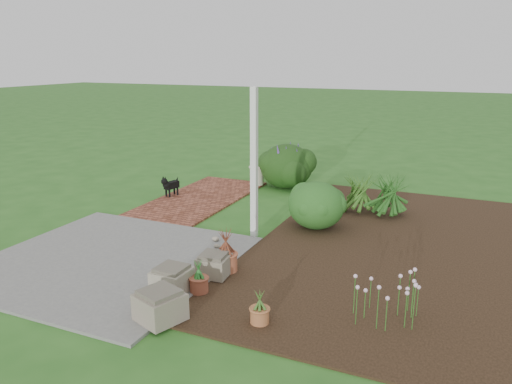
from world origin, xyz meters
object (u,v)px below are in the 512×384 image
at_px(black_dog, 170,185).
at_px(cream_ceramic_urn, 257,176).
at_px(stone_trough_near, 160,307).
at_px(evergreen_shrub, 317,204).

height_order(black_dog, cream_ceramic_urn, cream_ceramic_urn).
xyz_separation_m(stone_trough_near, cream_ceramic_urn, (-1.53, 6.17, 0.06)).
relative_size(black_dog, evergreen_shrub, 0.50).
xyz_separation_m(cream_ceramic_urn, evergreen_shrub, (2.17, -2.31, 0.19)).
height_order(cream_ceramic_urn, evergreen_shrub, evergreen_shrub).
distance_m(stone_trough_near, evergreen_shrub, 3.92).
height_order(stone_trough_near, cream_ceramic_urn, cream_ceramic_urn).
distance_m(black_dog, evergreen_shrub, 3.52).
bearing_deg(cream_ceramic_urn, evergreen_shrub, -46.68).
bearing_deg(evergreen_shrub, black_dog, 169.88).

